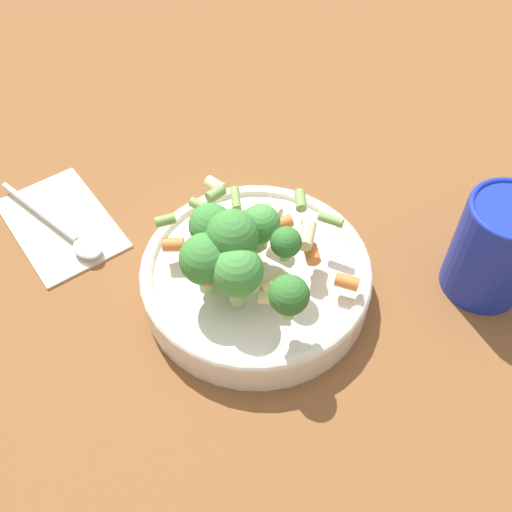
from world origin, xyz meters
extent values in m
plane|color=brown|center=(0.00, 0.00, 0.00)|extent=(3.00, 3.00, 0.00)
cylinder|color=silver|center=(0.00, 0.00, 0.02)|extent=(0.23, 0.23, 0.03)
torus|color=silver|center=(0.00, 0.00, 0.03)|extent=(0.23, 0.23, 0.01)
cylinder|color=#8CB766|center=(-0.03, -0.04, 0.05)|extent=(0.02, 0.02, 0.02)
sphere|color=#479342|center=(-0.03, -0.04, 0.09)|extent=(0.05, 0.05, 0.05)
cylinder|color=#8CB766|center=(-0.04, 0.01, 0.07)|extent=(0.01, 0.01, 0.02)
sphere|color=#3D8438|center=(-0.04, 0.01, 0.09)|extent=(0.04, 0.04, 0.04)
cylinder|color=#8CB766|center=(-0.02, -0.01, 0.07)|extent=(0.02, 0.02, 0.01)
sphere|color=#3D8438|center=(-0.02, -0.01, 0.10)|extent=(0.05, 0.05, 0.05)
cylinder|color=#8CB766|center=(0.01, 0.01, 0.06)|extent=(0.01, 0.01, 0.02)
sphere|color=#3D8438|center=(0.01, 0.01, 0.09)|extent=(0.04, 0.04, 0.04)
cylinder|color=#8CB766|center=(-0.03, -0.01, 0.06)|extent=(0.01, 0.01, 0.02)
sphere|color=#479342|center=(-0.03, -0.01, 0.09)|extent=(0.04, 0.04, 0.04)
cylinder|color=#8CB766|center=(0.01, 0.01, 0.07)|extent=(0.01, 0.01, 0.02)
sphere|color=#479342|center=(0.01, 0.01, 0.09)|extent=(0.04, 0.04, 0.04)
cylinder|color=#8CB766|center=(0.02, -0.02, 0.08)|extent=(0.01, 0.01, 0.01)
sphere|color=#33722D|center=(0.02, -0.02, 0.09)|extent=(0.03, 0.03, 0.03)
cylinder|color=#8CB766|center=(-0.05, -0.02, 0.06)|extent=(0.02, 0.02, 0.02)
sphere|color=#3D8438|center=(-0.05, -0.02, 0.09)|extent=(0.05, 0.05, 0.05)
cylinder|color=#8CB766|center=(0.01, -0.08, 0.07)|extent=(0.01, 0.01, 0.01)
sphere|color=#33722D|center=(0.01, -0.08, 0.09)|extent=(0.04, 0.04, 0.04)
cylinder|color=#729E4C|center=(0.06, 0.05, 0.06)|extent=(0.02, 0.03, 0.01)
cylinder|color=#729E4C|center=(0.08, 0.01, 0.08)|extent=(0.02, 0.02, 0.01)
cylinder|color=orange|center=(0.05, -0.02, 0.06)|extent=(0.02, 0.02, 0.01)
cylinder|color=beige|center=(-0.02, 0.08, 0.07)|extent=(0.02, 0.02, 0.01)
cylinder|color=#729E4C|center=(-0.08, 0.05, 0.08)|extent=(0.02, 0.01, 0.01)
cylinder|color=beige|center=(-0.02, -0.03, 0.07)|extent=(0.02, 0.03, 0.01)
cylinder|color=orange|center=(-0.04, -0.03, 0.08)|extent=(0.03, 0.02, 0.01)
cylinder|color=beige|center=(0.02, 0.03, 0.08)|extent=(0.03, 0.03, 0.01)
cylinder|color=#729E4C|center=(-0.04, 0.07, 0.07)|extent=(0.03, 0.03, 0.01)
cylinder|color=#729E4C|center=(-0.02, 0.07, 0.08)|extent=(0.02, 0.02, 0.01)
cylinder|color=orange|center=(-0.07, 0.03, 0.06)|extent=(0.02, 0.02, 0.01)
cylinder|color=beige|center=(-0.03, 0.04, 0.06)|extent=(0.03, 0.02, 0.01)
cylinder|color=beige|center=(-0.04, 0.03, 0.05)|extent=(0.03, 0.03, 0.01)
cylinder|color=orange|center=(0.04, 0.03, 0.06)|extent=(0.02, 0.02, 0.01)
cylinder|color=beige|center=(0.01, -0.03, 0.05)|extent=(0.03, 0.02, 0.01)
cylinder|color=beige|center=(0.00, -0.05, 0.05)|extent=(0.03, 0.02, 0.01)
cylinder|color=orange|center=(-0.03, 0.02, 0.07)|extent=(0.02, 0.01, 0.01)
cylinder|color=orange|center=(0.07, -0.05, 0.05)|extent=(0.03, 0.02, 0.01)
cylinder|color=beige|center=(0.05, -0.01, 0.08)|extent=(0.03, 0.03, 0.01)
cylinder|color=#729E4C|center=(0.00, 0.08, 0.06)|extent=(0.01, 0.03, 0.01)
cylinder|color=beige|center=(0.00, 0.02, 0.07)|extent=(0.03, 0.03, 0.01)
cylinder|color=#192DAD|center=(0.22, -0.05, 0.06)|extent=(0.08, 0.08, 0.11)
cube|color=beige|center=(-0.19, 0.15, 0.00)|extent=(0.15, 0.18, 0.01)
cylinder|color=silver|center=(-0.21, 0.16, 0.01)|extent=(0.08, 0.11, 0.01)
ellipsoid|color=silver|center=(-0.16, 0.09, 0.01)|extent=(0.04, 0.04, 0.01)
camera|label=1|loc=(-0.10, -0.35, 0.50)|focal=42.00mm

